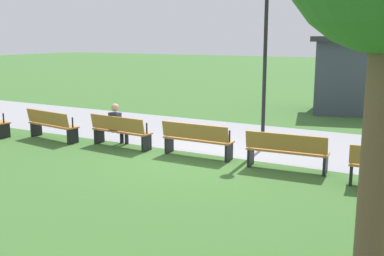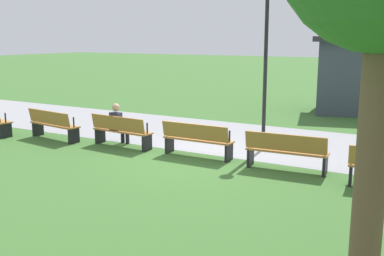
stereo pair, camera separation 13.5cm
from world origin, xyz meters
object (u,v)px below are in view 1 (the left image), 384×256
Objects in this scene: bench_4 at (286,150)px; person_seated at (117,123)px; bench_3 at (197,139)px; bench_1 at (51,124)px; kiosk at (358,74)px; bench_2 at (120,130)px; lamp_post at (266,37)px.

person_seated is (-4.91, 0.16, 0.16)m from bench_4.
person_seated is at bearing 178.25° from bench_3.
kiosk reaches higher than bench_1.
bench_1 is at bearing -170.24° from bench_2.
bench_1 is 2.18m from person_seated.
bench_1 is 6.67m from lamp_post.
kiosk reaches higher than bench_3.
bench_2 is at bearing -178.05° from bench_3.
bench_3 is 0.42× the size of kiosk.
bench_3 is 0.99× the size of bench_4.
bench_3 and bench_4 have the same top height.
bench_4 is 9.33m from kiosk.
bench_4 is at bearing -1.95° from bench_3.
person_seated is at bearing 146.49° from bench_2.
bench_4 is 0.42× the size of kiosk.
bench_3 is 2.57m from person_seated.
kiosk is (1.20, 7.59, -1.46)m from lamp_post.
lamp_post is at bearing 26.03° from person_seated.
bench_3 is (2.35, 0.08, 0.00)m from bench_2.
bench_1 is 11.89m from kiosk.
bench_1 is at bearing -176.10° from bench_3.
person_seated reaches higher than bench_2.
bench_1 is 1.03× the size of bench_3.
person_seated reaches higher than bench_3.
bench_4 is at bearing -104.17° from kiosk.
bench_3 is 9.55m from kiosk.
bench_2 is 0.42× the size of kiosk.
bench_1 is 1.01× the size of bench_2.
person_seated is (-0.21, 0.16, 0.16)m from bench_2.
bench_4 is at bearing 2.07° from person_seated.
lamp_post is (3.73, 1.52, 2.38)m from person_seated.
kiosk reaches higher than person_seated.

